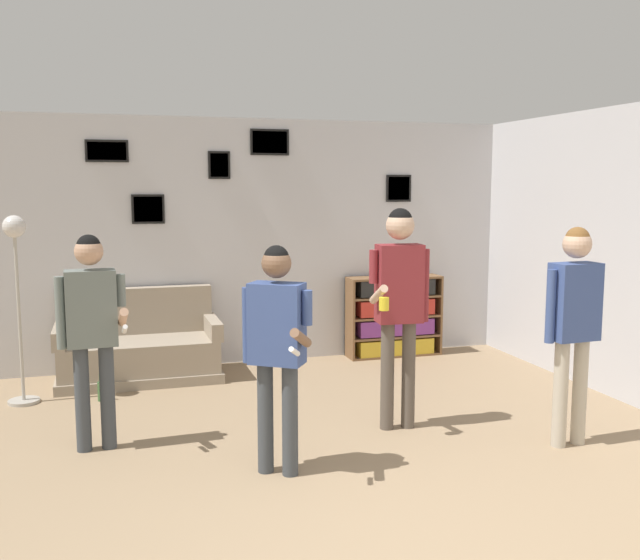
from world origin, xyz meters
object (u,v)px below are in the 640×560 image
object	(u,v)px
person_watcher_holding_cup	(399,293)
drinking_cup	(391,272)
person_spectator_near_bookshelf	(574,313)
floor_lamp	(17,273)
bookshelf	(394,316)
person_player_foreground_left	(92,320)
couch	(139,350)
person_player_foreground_center	(277,337)
bottle_on_floor	(101,390)

from	to	relation	value
person_watcher_holding_cup	drinking_cup	distance (m)	2.51
person_spectator_near_bookshelf	drinking_cup	world-z (taller)	person_spectator_near_bookshelf
floor_lamp	person_watcher_holding_cup	distance (m)	3.42
bookshelf	person_spectator_near_bookshelf	distance (m)	3.13
bookshelf	person_player_foreground_left	bearing A→B (deg)	-147.00
person_watcher_holding_cup	person_spectator_near_bookshelf	size ratio (longest dim) A/B	1.08
floor_lamp	drinking_cup	size ratio (longest dim) A/B	16.38
bookshelf	person_watcher_holding_cup	world-z (taller)	person_watcher_holding_cup
couch	bookshelf	world-z (taller)	bookshelf
person_player_foreground_center	person_watcher_holding_cup	xyz separation A→B (m)	(1.15, 0.62, 0.16)
bookshelf	drinking_cup	size ratio (longest dim) A/B	10.57
drinking_cup	person_player_foreground_center	bearing A→B (deg)	-124.57
couch	floor_lamp	xyz separation A→B (m)	(-1.06, -0.54, 0.90)
bottle_on_floor	drinking_cup	size ratio (longest dim) A/B	2.44
couch	person_player_foreground_center	xyz separation A→B (m)	(0.81, -2.77, 0.67)
couch	bookshelf	bearing A→B (deg)	3.86
couch	drinking_cup	size ratio (longest dim) A/B	15.49
person_spectator_near_bookshelf	person_player_foreground_center	bearing A→B (deg)	177.36
couch	person_watcher_holding_cup	size ratio (longest dim) A/B	0.90
person_player_foreground_center	bottle_on_floor	xyz separation A→B (m)	(-1.18, 2.09, -0.86)
person_player_foreground_center	bottle_on_floor	world-z (taller)	person_player_foreground_center
person_player_foreground_left	drinking_cup	world-z (taller)	person_player_foreground_left
person_player_foreground_left	person_watcher_holding_cup	bearing A→B (deg)	-5.02
person_watcher_holding_cup	floor_lamp	bearing A→B (deg)	151.95
bookshelf	person_spectator_near_bookshelf	size ratio (longest dim) A/B	0.66
person_player_foreground_left	drinking_cup	size ratio (longest dim) A/B	15.52
floor_lamp	person_watcher_holding_cup	world-z (taller)	person_watcher_holding_cup
person_player_foreground_center	drinking_cup	distance (m)	3.60
floor_lamp	bookshelf	bearing A→B (deg)	10.59
person_player_foreground_left	floor_lamp	bearing A→B (deg)	115.14
person_player_foreground_left	couch	bearing A→B (deg)	78.39
bottle_on_floor	person_player_foreground_center	bearing A→B (deg)	-60.48
bookshelf	couch	bearing A→B (deg)	-176.14
bottle_on_floor	drinking_cup	world-z (taller)	drinking_cup
floor_lamp	person_spectator_near_bookshelf	bearing A→B (deg)	-29.49
person_spectator_near_bookshelf	bottle_on_floor	xyz separation A→B (m)	(-3.45, 2.20, -0.93)
person_player_foreground_left	person_watcher_holding_cup	size ratio (longest dim) A/B	0.90
couch	person_watcher_holding_cup	distance (m)	3.02
person_player_foreground_left	person_player_foreground_center	bearing A→B (deg)	-34.50
bookshelf	floor_lamp	xyz separation A→B (m)	(-3.95, -0.74, 0.74)
couch	floor_lamp	distance (m)	1.49
bookshelf	person_watcher_holding_cup	bearing A→B (deg)	-111.71
bookshelf	bottle_on_floor	size ratio (longest dim) A/B	4.34
person_player_foreground_left	drinking_cup	xyz separation A→B (m)	(3.25, 2.14, -0.01)
floor_lamp	bottle_on_floor	distance (m)	1.30
floor_lamp	person_spectator_near_bookshelf	distance (m)	4.74
person_player_foreground_left	bottle_on_floor	world-z (taller)	person_player_foreground_left
couch	person_player_foreground_left	bearing A→B (deg)	-101.61
couch	bookshelf	size ratio (longest dim) A/B	1.46
floor_lamp	person_player_foreground_left	distance (m)	1.56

